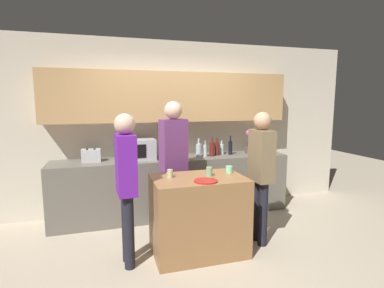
{
  "coord_description": "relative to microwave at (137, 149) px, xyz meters",
  "views": [
    {
      "loc": [
        -1.02,
        -3.01,
        1.76
      ],
      "look_at": [
        -0.0,
        0.4,
        1.25
      ],
      "focal_mm": 28.0,
      "sensor_mm": 36.0,
      "label": 1
    }
  ],
  "objects": [
    {
      "name": "person_left",
      "position": [
        1.35,
        -1.26,
        -0.08
      ],
      "size": [
        0.21,
        0.34,
        1.63
      ],
      "rotation": [
        0.0,
        0.0,
        -4.7
      ],
      "color": "black",
      "rests_on": "ground_plane"
    },
    {
      "name": "person_center",
      "position": [
        -0.26,
        -1.32,
        -0.08
      ],
      "size": [
        0.22,
        0.35,
        1.64
      ],
      "rotation": [
        0.0,
        0.0,
        -1.51
      ],
      "color": "black",
      "rests_on": "ground_plane"
    },
    {
      "name": "plate_on_island",
      "position": [
        0.57,
        -1.47,
        -0.15
      ],
      "size": [
        0.26,
        0.26,
        0.01
      ],
      "color": "red",
      "rests_on": "kitchen_island"
    },
    {
      "name": "kitchen_island",
      "position": [
        0.55,
        -1.27,
        -0.6
      ],
      "size": [
        1.05,
        0.69,
        0.9
      ],
      "color": "#996B42",
      "rests_on": "ground_plane"
    },
    {
      "name": "bottle_5",
      "position": [
        1.49,
        -0.03,
        -0.03
      ],
      "size": [
        0.06,
        0.06,
        0.31
      ],
      "color": "black",
      "rests_on": "back_counter"
    },
    {
      "name": "cup_2",
      "position": [
        0.97,
        -1.17,
        -0.11
      ],
      "size": [
        0.08,
        0.08,
        0.08
      ],
      "color": "#85E7AD",
      "rests_on": "kitchen_island"
    },
    {
      "name": "cup_1",
      "position": [
        0.69,
        -1.25,
        -0.1
      ],
      "size": [
        0.07,
        0.07,
        0.11
      ],
      "color": "#84B987",
      "rests_on": "kitchen_island"
    },
    {
      "name": "bottle_4",
      "position": [
        1.37,
        0.06,
        -0.07
      ],
      "size": [
        0.08,
        0.08,
        0.22
      ],
      "color": "silver",
      "rests_on": "back_counter"
    },
    {
      "name": "bottle_3",
      "position": [
        1.26,
        -0.03,
        -0.04
      ],
      "size": [
        0.07,
        0.07,
        0.28
      ],
      "color": "maroon",
      "rests_on": "back_counter"
    },
    {
      "name": "toaster",
      "position": [
        -0.65,
        0.0,
        -0.06
      ],
      "size": [
        0.26,
        0.16,
        0.18
      ],
      "color": "silver",
      "rests_on": "back_counter"
    },
    {
      "name": "cup_0",
      "position": [
        0.24,
        -1.19,
        -0.11
      ],
      "size": [
        0.07,
        0.07,
        0.09
      ],
      "color": "beige",
      "rests_on": "kitchen_island"
    },
    {
      "name": "potted_plant",
      "position": [
        1.85,
        0.0,
        0.05
      ],
      "size": [
        0.14,
        0.14,
        0.4
      ],
      "color": "brown",
      "rests_on": "back_counter"
    },
    {
      "name": "back_counter",
      "position": [
        0.55,
        -0.03,
        -0.6
      ],
      "size": [
        3.6,
        0.62,
        0.9
      ],
      "color": "#6B665B",
      "rests_on": "ground_plane"
    },
    {
      "name": "back_wall",
      "position": [
        0.55,
        0.24,
        0.48
      ],
      "size": [
        6.4,
        0.4,
        2.7
      ],
      "color": "beige",
      "rests_on": "ground_plane"
    },
    {
      "name": "person_right",
      "position": [
        0.4,
        -0.67,
        0.0
      ],
      "size": [
        0.38,
        0.26,
        1.76
      ],
      "rotation": [
        0.0,
        0.0,
        -2.91
      ],
      "color": "black",
      "rests_on": "ground_plane"
    },
    {
      "name": "ground_plane",
      "position": [
        0.55,
        -1.42,
        -1.05
      ],
      "size": [
        14.0,
        14.0,
        0.0
      ],
      "primitive_type": "plane",
      "color": "#BCAD93"
    },
    {
      "name": "bottle_1",
      "position": [
        1.04,
        -0.08,
        -0.06
      ],
      "size": [
        0.06,
        0.06,
        0.25
      ],
      "color": "silver",
      "rests_on": "back_counter"
    },
    {
      "name": "bottle_0",
      "position": [
        0.92,
        -0.11,
        -0.04
      ],
      "size": [
        0.09,
        0.09,
        0.29
      ],
      "color": "silver",
      "rests_on": "back_counter"
    },
    {
      "name": "bottle_2",
      "position": [
        1.15,
        -0.08,
        -0.03
      ],
      "size": [
        0.08,
        0.08,
        0.3
      ],
      "color": "maroon",
      "rests_on": "back_counter"
    },
    {
      "name": "microwave",
      "position": [
        0.0,
        0.0,
        0.0
      ],
      "size": [
        0.52,
        0.39,
        0.3
      ],
      "color": "#B7BABC",
      "rests_on": "back_counter"
    }
  ]
}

